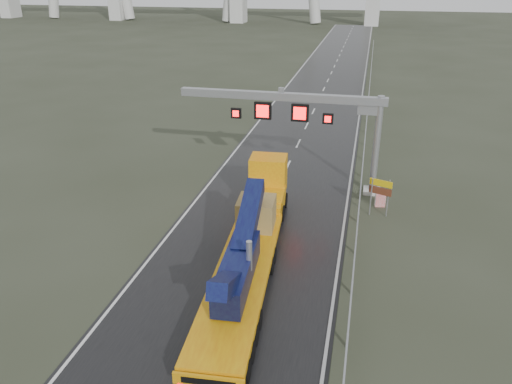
% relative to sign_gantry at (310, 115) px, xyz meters
% --- Properties ---
extents(ground, '(400.00, 400.00, 0.00)m').
position_rel_sign_gantry_xyz_m(ground, '(-2.10, -17.99, -5.61)').
color(ground, '#2D3122').
rests_on(ground, ground).
extents(road, '(11.00, 200.00, 0.02)m').
position_rel_sign_gantry_xyz_m(road, '(-2.10, 22.01, -5.60)').
color(road, black).
rests_on(road, ground).
extents(guardrail, '(0.20, 140.00, 1.40)m').
position_rel_sign_gantry_xyz_m(guardrail, '(4.00, 12.01, -4.91)').
color(guardrail, gray).
rests_on(guardrail, ground).
extents(sign_gantry, '(14.90, 1.20, 7.42)m').
position_rel_sign_gantry_xyz_m(sign_gantry, '(0.00, 0.00, 0.00)').
color(sign_gantry, beige).
rests_on(sign_gantry, ground).
extents(heavy_haul_truck, '(3.95, 18.54, 4.32)m').
position_rel_sign_gantry_xyz_m(heavy_haul_truck, '(-1.75, -10.28, -3.94)').
color(heavy_haul_truck, '#E5A80C').
rests_on(heavy_haul_truck, ground).
extents(exit_sign_pair, '(1.45, 0.59, 2.61)m').
position_rel_sign_gantry_xyz_m(exit_sign_pair, '(5.25, -3.68, -3.79)').
color(exit_sign_pair, '#9EA0A7').
rests_on(exit_sign_pair, ground).
extents(striped_barrier, '(0.73, 0.47, 1.15)m').
position_rel_sign_gantry_xyz_m(striped_barrier, '(5.38, -2.19, -5.04)').
color(striped_barrier, red).
rests_on(striped_barrier, ground).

